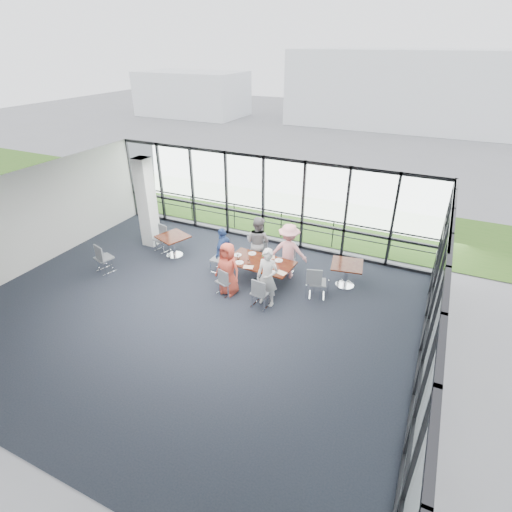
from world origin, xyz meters
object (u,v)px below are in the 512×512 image
at_px(structural_column, 147,203).
at_px(chair_spare_lb, 161,239).
at_px(diner_far_right, 289,251).
at_px(diner_near_left, 228,269).
at_px(chair_main_nr, 261,292).
at_px(chair_main_fr, 287,260).
at_px(main_table, 260,265).
at_px(chair_main_fl, 261,253).
at_px(diner_near_right, 267,277).
at_px(side_table_right, 347,267).
at_px(side_table_left, 173,239).
at_px(diner_end, 223,251).
at_px(diner_far_left, 258,243).
at_px(chair_main_nl, 225,281).
at_px(chair_spare_la, 104,258).
at_px(chair_spare_r, 318,282).
at_px(chair_main_end, 218,259).

height_order(structural_column, chair_spare_lb, structural_column).
height_order(diner_far_right, chair_spare_lb, diner_far_right).
height_order(diner_near_left, chair_main_nr, diner_near_left).
bearing_deg(chair_main_fr, main_table, 63.69).
bearing_deg(chair_main_fl, chair_main_fr, -174.08).
bearing_deg(chair_spare_lb, diner_near_right, 176.93).
bearing_deg(side_table_right, side_table_left, -173.93).
bearing_deg(diner_near_right, structural_column, 163.30).
bearing_deg(chair_main_fr, diner_end, 26.39).
xyz_separation_m(main_table, chair_main_fl, (-0.46, 1.07, -0.21)).
xyz_separation_m(diner_far_right, chair_spare_lb, (-4.68, -0.28, -0.45)).
relative_size(diner_far_left, chair_main_nl, 2.06).
xyz_separation_m(diner_near_right, diner_far_left, (-1.13, 1.81, 0.02)).
bearing_deg(main_table, chair_spare_lb, 176.73).
xyz_separation_m(side_table_right, chair_main_nr, (-1.89, -2.09, -0.18)).
height_order(side_table_left, diner_far_left, diner_far_left).
distance_m(side_table_right, chair_main_fr, 1.93).
distance_m(side_table_left, chair_spare_la, 2.31).
height_order(diner_near_right, chair_main_nl, diner_near_right).
xyz_separation_m(diner_far_left, chair_spare_r, (2.31, -0.84, -0.41)).
bearing_deg(side_table_left, chair_main_end, -8.04).
relative_size(diner_far_left, chair_spare_la, 1.78).
bearing_deg(side_table_left, diner_far_left, 10.31).
distance_m(diner_far_right, chair_main_fl, 1.22).
distance_m(diner_end, chair_main_nl, 1.30).
bearing_deg(side_table_right, diner_near_left, -148.45).
xyz_separation_m(structural_column, diner_near_right, (5.40, -1.69, -0.73)).
bearing_deg(diner_near_right, chair_spare_lb, 164.33).
relative_size(diner_near_left, diner_far_left, 0.91).
relative_size(chair_main_end, chair_spare_r, 0.91).
bearing_deg(chair_main_fr, chair_spare_la, 25.33).
bearing_deg(main_table, chair_main_end, -179.99).
bearing_deg(diner_far_right, chair_spare_r, 140.98).
height_order(side_table_left, chair_main_fl, chair_main_fl).
height_order(diner_far_right, chair_main_fl, diner_far_right).
distance_m(side_table_left, diner_near_right, 4.29).
distance_m(structural_column, diner_near_left, 4.53).
distance_m(chair_main_fr, chair_spare_r, 1.61).
bearing_deg(chair_main_nl, chair_main_fl, 100.59).
bearing_deg(diner_near_left, side_table_right, 37.51).
distance_m(main_table, side_table_right, 2.61).
relative_size(side_table_left, chair_spare_r, 1.24).
relative_size(chair_main_nl, chair_spare_la, 0.86).
height_order(chair_spare_la, chair_spare_r, chair_spare_la).
relative_size(side_table_left, diner_near_left, 0.73).
height_order(chair_main_end, chair_spare_lb, chair_spare_lb).
bearing_deg(structural_column, chair_spare_r, -6.32).
bearing_deg(chair_main_nr, structural_column, 167.00).
bearing_deg(diner_far_right, diner_near_right, 81.78).
height_order(chair_main_nr, chair_main_fl, chair_main_nr).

